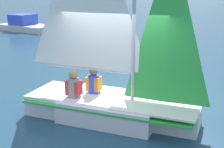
% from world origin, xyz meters
% --- Properties ---
extents(ground_plane, '(260.00, 260.00, 0.00)m').
position_xyz_m(ground_plane, '(0.00, 0.00, 0.00)').
color(ground_plane, navy).
extents(sailboat_main, '(2.40, 4.31, 5.32)m').
position_xyz_m(sailboat_main, '(0.01, 0.05, 0.73)').
color(sailboat_main, silver).
rests_on(sailboat_main, ground_plane).
extents(sailor_helm, '(0.36, 0.39, 1.16)m').
position_xyz_m(sailor_helm, '(0.33, 0.52, 0.63)').
color(sailor_helm, black).
rests_on(sailor_helm, ground_plane).
extents(sailor_crew, '(0.36, 0.39, 1.16)m').
position_xyz_m(sailor_crew, '(-0.05, 0.92, 0.62)').
color(sailor_crew, black).
rests_on(sailor_crew, ground_plane).
extents(motorboat_distant, '(3.15, 4.39, 1.10)m').
position_xyz_m(motorboat_distant, '(13.37, 8.37, 0.38)').
color(motorboat_distant, silver).
rests_on(motorboat_distant, ground_plane).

